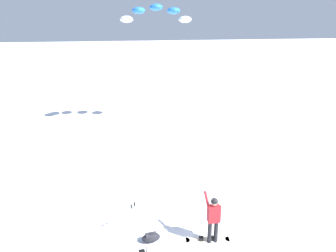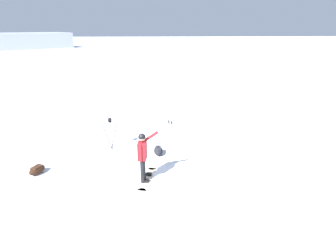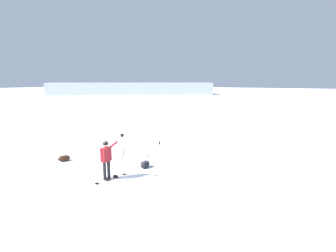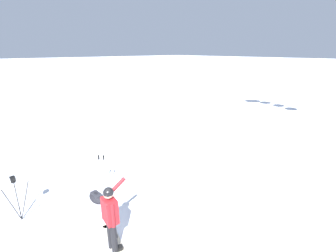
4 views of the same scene
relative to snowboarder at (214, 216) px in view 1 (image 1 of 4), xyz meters
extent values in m
cylinder|color=black|center=(0.00, 0.11, -0.62)|extent=(0.14, 0.14, 0.82)
cylinder|color=black|center=(-0.02, -0.11, -0.62)|extent=(0.14, 0.14, 0.82)
cube|color=maroon|center=(-0.01, 0.00, 0.08)|extent=(0.30, 0.43, 0.58)
sphere|color=tan|center=(-0.01, 0.00, 0.51)|extent=(0.22, 0.22, 0.22)
sphere|color=black|center=(-0.01, 0.00, 0.54)|extent=(0.23, 0.23, 0.23)
cylinder|color=maroon|center=(0.26, 0.15, 0.48)|extent=(0.53, 0.15, 0.41)
cylinder|color=maroon|center=(-0.05, -0.20, 0.08)|extent=(0.09, 0.09, 0.58)
cube|color=beige|center=(0.12, 0.12, -1.02)|extent=(0.63, 1.52, 0.02)
cylinder|color=beige|center=(0.30, 0.85, -1.02)|extent=(0.28, 0.28, 0.02)
cylinder|color=beige|center=(-0.06, -0.61, -1.02)|extent=(0.28, 0.28, 0.02)
cube|color=black|center=(0.17, 0.33, -0.97)|extent=(0.23, 0.18, 0.08)
cube|color=black|center=(0.07, -0.10, -0.97)|extent=(0.23, 0.18, 0.08)
ellipsoid|color=white|center=(12.35, -3.09, 6.38)|extent=(1.16, 0.96, 0.44)
ellipsoid|color=blue|center=(12.44, -2.31, 6.92)|extent=(1.16, 0.96, 0.44)
ellipsoid|color=blue|center=(12.56, -1.18, 7.12)|extent=(1.16, 0.96, 0.44)
ellipsoid|color=blue|center=(12.68, -0.04, 6.92)|extent=(1.16, 0.96, 0.44)
ellipsoid|color=white|center=(12.77, 0.73, 6.38)|extent=(1.16, 0.96, 0.44)
ellipsoid|color=black|center=(0.57, 2.01, -0.87)|extent=(0.35, 0.64, 0.32)
cube|color=#2C2C33|center=(0.57, 2.01, -0.76)|extent=(0.21, 0.38, 0.08)
cube|color=black|center=(-1.36, 2.67, 0.27)|extent=(0.12, 0.16, 0.10)
cylinder|color=gray|center=(1.03, 2.57, -0.40)|extent=(0.20, 0.24, 1.23)
cylinder|color=black|center=(1.03, 2.57, 0.15)|extent=(0.05, 0.05, 0.14)
cylinder|color=gray|center=(1.14, 2.44, -0.40)|extent=(0.20, 0.24, 1.23)
cylinder|color=black|center=(1.14, 2.44, 0.15)|extent=(0.05, 0.05, 0.14)
camera|label=1|loc=(-7.94, 3.80, 5.96)|focal=32.69mm
camera|label=2|loc=(0.25, -8.10, 3.79)|focal=29.63mm
camera|label=3|loc=(7.17, -7.41, 3.11)|focal=26.53mm
camera|label=4|loc=(-2.07, -4.17, 3.51)|focal=25.38mm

